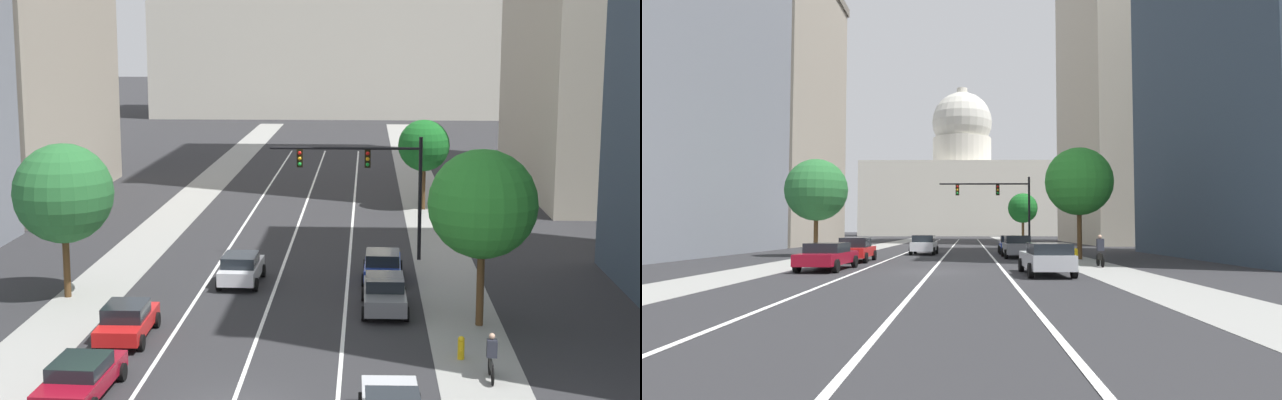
{
  "view_description": "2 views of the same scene",
  "coord_description": "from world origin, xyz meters",
  "views": [
    {
      "loc": [
        4.38,
        -29.61,
        12.13
      ],
      "look_at": [
        1.92,
        20.17,
        3.47
      ],
      "focal_mm": 54.05,
      "sensor_mm": 36.0,
      "label": 1
    },
    {
      "loc": [
        1.76,
        -24.31,
        2.06
      ],
      "look_at": [
        1.15,
        24.58,
        4.78
      ],
      "focal_mm": 28.59,
      "sensor_mm": 36.0,
      "label": 2
    }
  ],
  "objects": [
    {
      "name": "traffic_signal_mast",
      "position": [
        4.66,
        21.44,
        4.75
      ],
      "size": [
        8.17,
        0.39,
        6.68
      ],
      "color": "black",
      "rests_on": "ground"
    },
    {
      "name": "car_gray",
      "position": [
        5.19,
        11.64,
        0.8
      ],
      "size": [
        2.06,
        4.62,
        1.56
      ],
      "rotation": [
        0.0,
        0.0,
        1.58
      ],
      "color": "slate",
      "rests_on": "ground"
    },
    {
      "name": "sidewalk_right",
      "position": [
        8.52,
        35.0,
        0.01
      ],
      "size": [
        3.19,
        130.0,
        0.01
      ],
      "primitive_type": "cube",
      "color": "gray",
      "rests_on": "ground"
    },
    {
      "name": "capitol_building",
      "position": [
        0.0,
        117.55,
        14.16
      ],
      "size": [
        53.58,
        22.92,
        41.57
      ],
      "color": "beige",
      "rests_on": "ground"
    },
    {
      "name": "cyclist",
      "position": [
        8.82,
        3.13,
        0.85
      ],
      "size": [
        0.36,
        1.7,
        1.72
      ],
      "rotation": [
        0.0,
        0.0,
        1.55
      ],
      "color": "black",
      "rests_on": "ground"
    },
    {
      "name": "car_crimson",
      "position": [
        -5.2,
        0.84,
        0.71
      ],
      "size": [
        2.22,
        4.83,
        1.35
      ],
      "rotation": [
        0.0,
        0.0,
        1.53
      ],
      "color": "maroon",
      "rests_on": "ground"
    },
    {
      "name": "lane_stripe_center",
      "position": [
        0.0,
        25.0,
        0.01
      ],
      "size": [
        0.16,
        90.0,
        0.01
      ],
      "primitive_type": "cube",
      "color": "white",
      "rests_on": "ground"
    },
    {
      "name": "street_tree_near_left",
      "position": [
        -9.5,
        13.15,
        4.89
      ],
      "size": [
        4.59,
        4.59,
        7.2
      ],
      "color": "#51381E",
      "rests_on": "ground"
    },
    {
      "name": "lane_stripe_right",
      "position": [
        3.46,
        25.0,
        0.01
      ],
      "size": [
        0.16,
        90.0,
        0.01
      ],
      "primitive_type": "cube",
      "color": "white",
      "rests_on": "ground"
    },
    {
      "name": "street_tree_far_right",
      "position": [
        9.15,
        9.66,
        5.18
      ],
      "size": [
        4.54,
        4.54,
        7.46
      ],
      "color": "#51381E",
      "rests_on": "ground"
    },
    {
      "name": "car_red",
      "position": [
        -5.19,
        7.14,
        0.76
      ],
      "size": [
        2.03,
        4.43,
        1.49
      ],
      "rotation": [
        0.0,
        0.0,
        1.59
      ],
      "color": "red",
      "rests_on": "ground"
    },
    {
      "name": "lane_stripe_left",
      "position": [
        -3.46,
        25.0,
        0.01
      ],
      "size": [
        0.16,
        90.0,
        0.01
      ],
      "primitive_type": "cube",
      "color": "white",
      "rests_on": "ground"
    },
    {
      "name": "ground_plane",
      "position": [
        0.0,
        40.0,
        0.0
      ],
      "size": [
        400.0,
        400.0,
        0.0
      ],
      "primitive_type": "plane",
      "color": "#2B2B2D"
    },
    {
      "name": "street_tree_mid_right",
      "position": [
        8.28,
        36.67,
        4.46
      ],
      "size": [
        3.56,
        3.56,
        6.27
      ],
      "color": "#51381E",
      "rests_on": "ground"
    },
    {
      "name": "sidewalk_left",
      "position": [
        -8.52,
        35.0,
        0.01
      ],
      "size": [
        3.19,
        130.0,
        0.01
      ],
      "primitive_type": "cube",
      "color": "gray",
      "rests_on": "ground"
    },
    {
      "name": "car_blue",
      "position": [
        5.19,
        17.04,
        0.77
      ],
      "size": [
        2.09,
        4.43,
        1.5
      ],
      "rotation": [
        0.0,
        0.0,
        1.54
      ],
      "color": "#1E389E",
      "rests_on": "ground"
    },
    {
      "name": "car_white",
      "position": [
        -1.73,
        15.91,
        0.79
      ],
      "size": [
        2.05,
        4.09,
        1.52
      ],
      "rotation": [
        0.0,
        0.0,
        1.55
      ],
      "color": "silver",
      "rests_on": "ground"
    },
    {
      "name": "fire_hydrant",
      "position": [
        7.97,
        5.29,
        0.46
      ],
      "size": [
        0.26,
        0.35,
        0.91
      ],
      "color": "yellow",
      "rests_on": "ground"
    }
  ]
}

